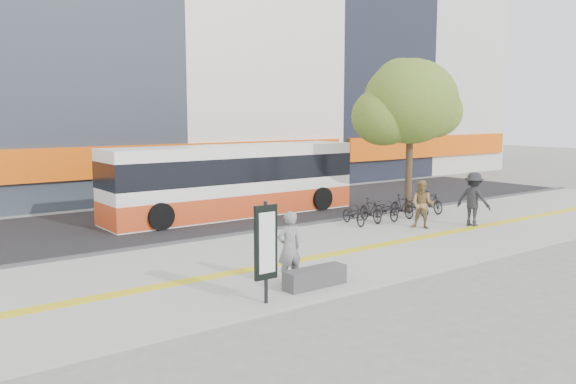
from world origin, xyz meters
TOP-DOWN VIEW (x-y plane):
  - ground at (0.00, 0.00)m, footprint 120.00×120.00m
  - sidewalk at (0.00, 1.50)m, footprint 40.00×7.00m
  - tactile_strip at (0.00, 1.00)m, footprint 40.00×0.45m
  - street at (0.00, 9.00)m, footprint 40.00×8.00m
  - curb at (0.00, 5.00)m, footprint 40.00×0.25m
  - bench at (-2.60, -1.20)m, footprint 1.60×0.45m
  - signboard at (-4.20, -1.51)m, footprint 0.55×0.10m
  - street_tree at (7.18, 4.82)m, footprint 4.40×3.80m
  - bus at (1.16, 8.50)m, footprint 10.53×2.50m
  - bicycle_row at (5.61, 4.00)m, footprint 5.08×1.60m
  - seated_woman at (-2.95, -0.67)m, footprint 0.68×0.48m
  - pedestrian_tan at (4.96, 2.04)m, footprint 0.96×1.03m
  - pedestrian_dark at (6.80, 1.27)m, footprint 0.95×1.37m

SIDE VIEW (x-z plane):
  - ground at x=0.00m, z-range 0.00..0.00m
  - street at x=0.00m, z-range 0.00..0.06m
  - sidewalk at x=0.00m, z-range 0.00..0.08m
  - curb at x=0.00m, z-range 0.00..0.14m
  - tactile_strip at x=0.00m, z-range 0.08..0.09m
  - bench at x=-2.60m, z-range 0.08..0.53m
  - bicycle_row at x=5.61m, z-range 0.06..0.94m
  - pedestrian_tan at x=4.96m, z-range 0.08..1.78m
  - seated_woman at x=-2.95m, z-range 0.08..1.83m
  - pedestrian_dark at x=6.80m, z-range 0.08..2.02m
  - signboard at x=-4.20m, z-range 0.27..2.47m
  - bus at x=1.16m, z-range -0.02..2.78m
  - street_tree at x=7.18m, z-range 1.36..7.67m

